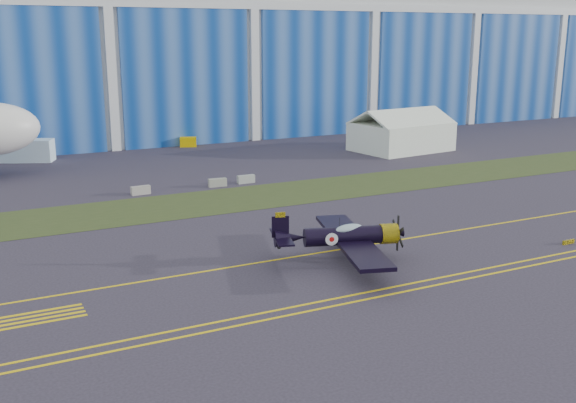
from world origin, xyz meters
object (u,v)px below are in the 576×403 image
shipping_container (27,151)px  tug (188,142)px  warbird (343,236)px  tent (401,129)px

shipping_container → tug: 22.97m
warbird → tug: warbird is taller
shipping_container → warbird: bearing=-49.8°
warbird → tent: 50.71m
tent → shipping_container: 51.49m
shipping_container → tug: size_ratio=2.78×
tent → shipping_container: tent is taller
warbird → shipping_container: (-16.14, 53.38, -0.50)m
warbird → tent: bearing=66.2°
shipping_container → tug: shipping_container is taller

